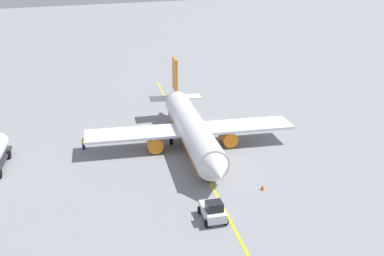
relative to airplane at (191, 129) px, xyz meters
The scene contains 6 objects.
ground_plane 2.76m from the airplane, 14.42° to the right, with size 400.00×400.00×0.00m, color gray.
airplane is the anchor object (origin of this frame).
pushback_tug 18.93m from the airplane, 19.42° to the right, with size 3.93×2.95×2.20m.
refueling_worker 15.01m from the airplane, 112.97° to the right, with size 0.63×0.56×1.71m.
safety_cone_nose 15.11m from the airplane, ahead, with size 0.54×0.54×0.60m, color #F2590F.
taxi_line_marking 2.75m from the airplane, 14.42° to the right, with size 72.26×0.30×0.01m, color yellow.
Camera 1 is at (52.32, -25.71, 25.17)m, focal length 42.67 mm.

